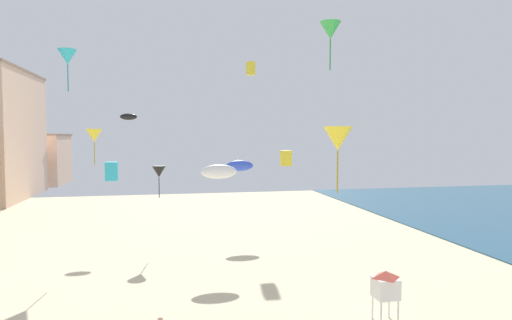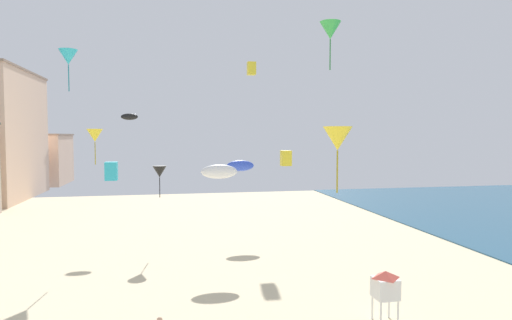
% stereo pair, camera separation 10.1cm
% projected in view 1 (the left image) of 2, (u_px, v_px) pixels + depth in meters
% --- Properties ---
extents(boardwalk_hotel_distant, '(15.44, 12.92, 9.51)m').
position_uv_depth(boardwalk_hotel_distant, '(22.00, 159.00, 82.40)').
color(boardwalk_hotel_distant, beige).
rests_on(boardwalk_hotel_distant, ground).
extents(lifeguard_stand, '(1.10, 1.10, 2.55)m').
position_uv_depth(lifeguard_stand, '(386.00, 285.00, 21.69)').
color(lifeguard_stand, white).
rests_on(lifeguard_stand, ground).
extents(kite_yellow_delta, '(1.43, 1.43, 3.25)m').
position_uv_depth(kite_yellow_delta, '(338.00, 139.00, 21.53)').
color(kite_yellow_delta, yellow).
extents(kite_green_delta, '(1.12, 1.12, 2.56)m').
position_uv_depth(kite_green_delta, '(330.00, 31.00, 23.58)').
color(kite_green_delta, green).
extents(kite_yellow_box, '(0.89, 0.89, 1.40)m').
position_uv_depth(kite_yellow_box, '(251.00, 68.00, 48.32)').
color(kite_yellow_box, yellow).
extents(kite_blue_parafoil, '(2.58, 0.72, 1.00)m').
position_uv_depth(kite_blue_parafoil, '(240.00, 166.00, 41.59)').
color(kite_blue_parafoil, blue).
extents(kite_yellow_delta_2, '(1.25, 1.25, 2.83)m').
position_uv_depth(kite_yellow_delta_2, '(94.00, 135.00, 34.92)').
color(kite_yellow_delta_2, yellow).
extents(kite_cyan_box, '(0.52, 0.52, 0.82)m').
position_uv_depth(kite_cyan_box, '(112.00, 171.00, 19.60)').
color(kite_cyan_box, '#2DB7CC').
extents(kite_black_delta, '(1.18, 1.18, 2.68)m').
position_uv_depth(kite_black_delta, '(159.00, 172.00, 36.96)').
color(kite_black_delta, black).
extents(kite_yellow_box_2, '(0.59, 0.59, 0.92)m').
position_uv_depth(kite_yellow_box_2, '(286.00, 158.00, 26.56)').
color(kite_yellow_box_2, yellow).
extents(kite_cyan_delta, '(1.44, 1.44, 3.27)m').
position_uv_depth(kite_cyan_delta, '(67.00, 57.00, 34.57)').
color(kite_cyan_delta, '#2DB7CC').
extents(kite_black_parafoil, '(1.67, 0.46, 0.65)m').
position_uv_depth(kite_black_parafoil, '(128.00, 117.00, 44.25)').
color(kite_black_parafoil, black).
extents(kite_white_parafoil, '(2.76, 0.77, 1.07)m').
position_uv_depth(kite_white_parafoil, '(219.00, 172.00, 33.61)').
color(kite_white_parafoil, white).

